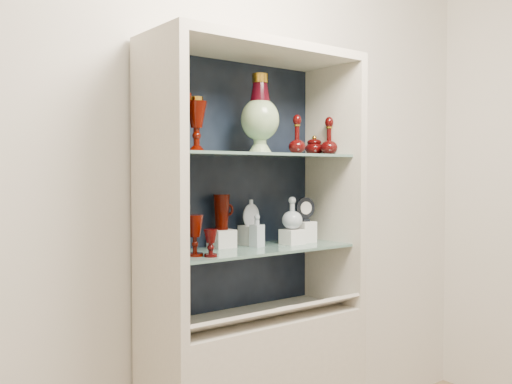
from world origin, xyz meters
TOP-DOWN VIEW (x-y plane):
  - wall_back at (0.00, 1.75)m, footprint 3.50×0.02m
  - cabinet_back_panel at (0.00, 1.72)m, footprint 0.98×0.02m
  - cabinet_side_left at (-0.48, 1.53)m, footprint 0.04×0.40m
  - cabinet_side_right at (0.48, 1.53)m, footprint 0.04×0.40m
  - cabinet_top_cap at (0.00, 1.53)m, footprint 1.00×0.40m
  - shelf_lower at (0.00, 1.55)m, footprint 0.92×0.34m
  - shelf_upper at (0.00, 1.55)m, footprint 0.92×0.34m
  - label_ledge at (0.00, 1.42)m, footprint 0.92×0.17m
  - label_card_0 at (0.05, 1.42)m, footprint 0.10×0.06m
  - label_card_1 at (0.33, 1.42)m, footprint 0.10×0.06m
  - pedestal_lamp_left at (-0.27, 1.59)m, footprint 0.11×0.11m
  - pedestal_lamp_right at (-0.37, 1.56)m, footprint 0.12×0.12m
  - enamel_urn at (0.04, 1.55)m, footprint 0.18×0.18m
  - ruby_decanter_a at (0.22, 1.51)m, footprint 0.09×0.09m
  - ruby_decanter_b at (0.44, 1.52)m, footprint 0.10×0.10m
  - lidded_bowl at (0.43, 1.61)m, footprint 0.11×0.11m
  - cobalt_goblet at (-0.44, 1.50)m, footprint 0.09×0.09m
  - ruby_goblet_tall at (-0.33, 1.50)m, footprint 0.08×0.08m
  - ruby_goblet_small at (-0.29, 1.44)m, footprint 0.06×0.06m
  - riser_ruby_pitcher at (-0.10, 1.65)m, footprint 0.10×0.10m
  - ruby_pitcher at (-0.10, 1.65)m, footprint 0.12×0.08m
  - clear_square_bottle at (0.04, 1.57)m, footprint 0.06×0.06m
  - riser_flat_flask at (0.06, 1.65)m, footprint 0.09×0.09m
  - flat_flask at (0.06, 1.65)m, footprint 0.09×0.04m
  - riser_clear_round_decanter at (0.22, 1.54)m, footprint 0.09×0.09m
  - clear_round_decanter at (0.22, 1.54)m, footprint 0.12×0.12m
  - riser_cameo_medallion at (0.33, 1.56)m, footprint 0.08×0.08m
  - cameo_medallion at (0.33, 1.56)m, footprint 0.11×0.06m

SIDE VIEW (x-z plane):
  - label_ledge at x=0.00m, z-range 0.74..0.82m
  - label_card_0 at x=0.05m, z-range 0.78..0.81m
  - label_card_1 at x=0.33m, z-range 0.78..0.81m
  - shelf_lower at x=0.00m, z-range 1.04..1.05m
  - riser_clear_round_decanter at x=0.22m, z-range 1.05..1.12m
  - riser_ruby_pitcher at x=-0.10m, z-range 1.05..1.13m
  - riser_flat_flask at x=0.06m, z-range 1.05..1.14m
  - riser_cameo_medallion at x=0.33m, z-range 1.05..1.15m
  - ruby_goblet_small at x=-0.29m, z-range 1.05..1.16m
  - clear_square_bottle at x=0.04m, z-range 1.05..1.20m
  - ruby_goblet_tall at x=-0.33m, z-range 1.05..1.22m
  - cobalt_goblet at x=-0.44m, z-range 1.05..1.23m
  - clear_round_decanter at x=0.22m, z-range 1.12..1.27m
  - flat_flask at x=0.06m, z-range 1.14..1.26m
  - ruby_pitcher at x=-0.10m, z-range 1.13..1.29m
  - cameo_medallion at x=0.33m, z-range 1.15..1.27m
  - cabinet_back_panel at x=0.00m, z-range 0.75..1.90m
  - cabinet_side_left at x=-0.48m, z-range 0.75..1.90m
  - cabinet_side_right at x=0.48m, z-range 0.75..1.90m
  - wall_back at x=0.00m, z-range 0.00..2.80m
  - shelf_upper at x=0.00m, z-range 1.46..1.47m
  - lidded_bowl at x=0.43m, z-range 1.47..1.57m
  - ruby_decanter_b at x=0.44m, z-range 1.47..1.67m
  - ruby_decanter_a at x=0.22m, z-range 1.47..1.67m
  - pedestal_lamp_left at x=-0.27m, z-range 1.47..1.70m
  - pedestal_lamp_right at x=-0.37m, z-range 1.47..1.72m
  - enamel_urn at x=0.04m, z-range 1.47..1.82m
  - cabinet_top_cap at x=0.00m, z-range 1.90..1.94m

